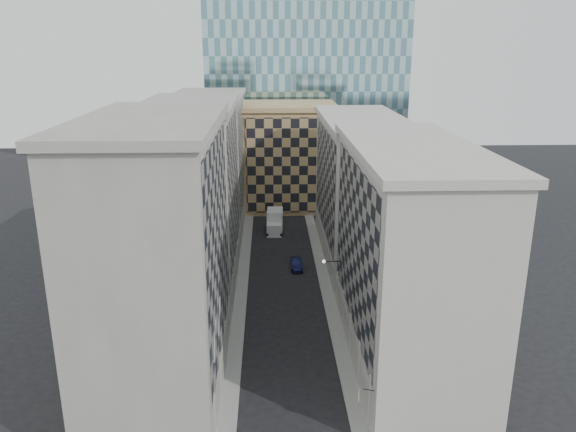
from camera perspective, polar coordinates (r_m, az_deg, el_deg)
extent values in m
cube|color=gray|center=(69.59, -4.76, -7.57)|extent=(1.50, 100.00, 0.15)
cube|color=gray|center=(69.86, 3.95, -7.45)|extent=(1.50, 100.00, 0.15)
cube|color=gray|center=(48.42, -12.93, -4.66)|extent=(10.00, 22.00, 23.00)
cube|color=gray|center=(47.19, -7.21, -2.97)|extent=(0.25, 19.36, 18.00)
cube|color=gray|center=(52.22, -6.82, -14.80)|extent=(0.45, 21.12, 3.20)
cube|color=gray|center=(45.45, -13.93, 9.35)|extent=(10.80, 22.80, 0.70)
cylinder|color=gray|center=(45.12, -7.92, -19.70)|extent=(0.90, 0.90, 4.40)
cylinder|color=gray|center=(49.60, -7.29, -15.89)|extent=(0.90, 0.90, 4.40)
cylinder|color=gray|center=(54.27, -6.77, -12.72)|extent=(0.90, 0.90, 4.40)
cylinder|color=gray|center=(59.09, -6.35, -10.06)|extent=(0.90, 0.90, 4.40)
cube|color=#9A978F|center=(69.19, -9.63, 1.74)|extent=(10.00, 22.00, 22.00)
cube|color=gray|center=(68.33, -5.63, 3.01)|extent=(0.25, 19.36, 17.00)
cube|color=#9A978F|center=(71.78, -5.44, -5.46)|extent=(0.45, 21.12, 3.20)
cube|color=#9A978F|center=(67.11, -10.12, 11.12)|extent=(10.80, 22.80, 0.70)
cylinder|color=#9A978F|center=(64.01, -6.00, -7.81)|extent=(0.90, 0.90, 4.40)
cylinder|color=#9A978F|center=(69.03, -5.71, -5.88)|extent=(0.90, 0.90, 4.40)
cylinder|color=#9A978F|center=(74.11, -5.45, -4.21)|extent=(0.90, 0.90, 4.40)
cylinder|color=#9A978F|center=(79.24, -5.23, -2.76)|extent=(0.90, 0.90, 4.40)
cube|color=gray|center=(90.55, -7.87, 5.15)|extent=(10.00, 22.00, 21.00)
cube|color=gray|center=(89.88, -4.80, 6.14)|extent=(0.25, 19.36, 16.00)
cube|color=gray|center=(92.44, -4.69, -0.20)|extent=(0.45, 21.12, 3.20)
cube|color=gray|center=(88.95, -8.16, 12.00)|extent=(10.80, 22.80, 0.70)
cylinder|color=gray|center=(84.43, -5.04, -1.49)|extent=(0.90, 0.90, 4.40)
cylinder|color=gray|center=(89.65, -4.87, -0.36)|extent=(0.90, 0.90, 4.40)
cylinder|color=gray|center=(94.90, -4.71, 0.64)|extent=(0.90, 0.90, 4.40)
cylinder|color=gray|center=(100.18, -4.58, 1.54)|extent=(0.90, 0.90, 4.40)
cube|color=#B5AFA6|center=(53.35, 11.99, -4.25)|extent=(10.00, 26.00, 20.00)
cube|color=gray|center=(51.86, 6.84, -2.84)|extent=(0.25, 22.88, 15.00)
cube|color=#B5AFA6|center=(56.03, 6.56, -12.39)|extent=(0.45, 24.96, 3.20)
cube|color=#B5AFA6|center=(50.56, 12.71, 6.74)|extent=(10.80, 26.80, 0.70)
cylinder|color=#B5AFA6|center=(47.08, 8.70, -17.97)|extent=(0.90, 0.90, 4.40)
cylinder|color=#B5AFA6|center=(51.34, 7.62, -14.66)|extent=(0.90, 0.90, 4.40)
cylinder|color=#B5AFA6|center=(55.76, 6.74, -11.85)|extent=(0.90, 0.90, 4.40)
cylinder|color=#B5AFA6|center=(60.30, 6.00, -9.46)|extent=(0.90, 0.90, 4.40)
cylinder|color=#B5AFA6|center=(64.95, 5.38, -7.41)|extent=(0.90, 0.90, 4.40)
cube|color=#B5AFA6|center=(78.69, 7.38, 2.59)|extent=(10.00, 28.00, 19.00)
cube|color=gray|center=(77.69, 3.86, 3.65)|extent=(0.25, 24.64, 14.00)
cube|color=#B5AFA6|center=(80.42, 3.78, -2.88)|extent=(0.45, 26.88, 3.20)
cube|color=#B5AFA6|center=(76.83, 7.66, 9.72)|extent=(10.80, 28.80, 0.70)
cube|color=tan|center=(103.18, 0.10, 5.94)|extent=(16.00, 14.00, 18.00)
cube|color=tan|center=(96.23, 0.26, 5.11)|extent=(15.20, 0.25, 16.50)
cube|color=tan|center=(101.76, 0.11, 11.14)|extent=(16.80, 14.80, 0.80)
cube|color=#2F2A25|center=(116.13, -1.16, 9.70)|extent=(6.00, 6.00, 28.00)
cube|color=#2F2A25|center=(115.13, -1.20, 16.98)|extent=(7.00, 7.00, 1.40)
cylinder|color=gray|center=(42.94, -7.47, -12.50)|extent=(0.10, 2.33, 2.33)
cylinder|color=gray|center=(46.44, -7.02, -10.06)|extent=(0.10, 2.33, 2.33)
cylinder|color=black|center=(61.95, 4.49, -4.61)|extent=(1.80, 0.08, 0.08)
sphere|color=#FFE5B2|center=(61.85, 3.66, -4.63)|extent=(0.36, 0.36, 0.36)
cube|color=silver|center=(88.53, -1.38, -1.36)|extent=(2.48, 2.69, 1.95)
cube|color=silver|center=(90.99, -1.34, -0.38)|extent=(2.64, 3.99, 3.36)
cylinder|color=black|center=(87.91, -2.10, -1.84)|extent=(0.36, 0.99, 0.97)
cylinder|color=black|center=(87.85, -0.69, -1.85)|extent=(0.36, 0.99, 0.97)
cylinder|color=black|center=(92.62, -1.98, -0.84)|extent=(0.36, 0.99, 0.97)
cylinder|color=black|center=(92.57, -0.64, -0.84)|extent=(0.36, 0.99, 0.97)
imported|color=#0F1138|center=(75.82, 0.85, -4.86)|extent=(1.50, 4.17, 1.37)
cylinder|color=black|center=(44.51, 8.21, -17.08)|extent=(0.83, 0.31, 0.06)
cube|color=tan|center=(44.64, 7.26, -17.58)|extent=(0.29, 0.73, 0.75)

